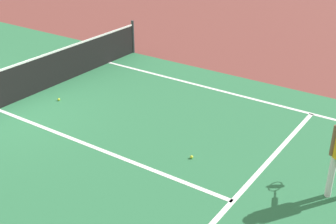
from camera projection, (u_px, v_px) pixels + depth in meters
The scene contains 5 objects.
line_sideline_right at pixel (293, 109), 10.91m from camera, with size 0.10×11.89×0.01m, color white.
line_service_near at pixel (233, 201), 7.64m from camera, with size 8.22×0.10×0.01m, color white.
line_center_service at pixel (94, 147), 9.27m from camera, with size 0.10×6.40×0.01m, color white.
tennis_ball_mid_court at pixel (192, 157), 8.87m from camera, with size 0.07×0.07×0.07m, color #CCE033.
tennis_ball_near_net at pixel (59, 99), 11.36m from camera, with size 0.07×0.07×0.07m, color #CCE033.
Camera 1 is at (-5.73, -9.00, 4.72)m, focal length 47.82 mm.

